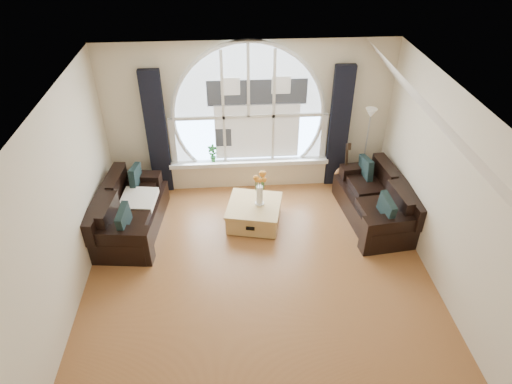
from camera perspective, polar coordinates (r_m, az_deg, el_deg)
name	(u,v)px	position (r m, az deg, el deg)	size (l,w,h in m)	color
ground	(261,289)	(6.52, 0.58, -12.17)	(5.00, 5.50, 0.01)	brown
ceiling	(262,114)	(4.90, 0.76, 9.86)	(5.00, 5.50, 0.01)	silver
wall_back	(248,118)	(7.96, -0.96, 9.41)	(5.00, 0.01, 2.70)	beige
wall_left	(57,222)	(5.98, -24.00, -3.54)	(0.01, 5.50, 2.70)	beige
wall_right	(455,205)	(6.29, 23.99, -1.51)	(0.01, 5.50, 2.70)	beige
attic_slope	(452,136)	(5.67, 23.64, 6.50)	(0.92, 5.50, 0.72)	silver
arched_window	(248,104)	(7.82, -0.97, 11.14)	(2.60, 0.06, 2.15)	silver
window_sill	(249,162)	(8.27, -0.87, 3.86)	(2.90, 0.22, 0.08)	white
window_frame	(249,104)	(7.79, -0.96, 11.05)	(2.76, 0.08, 2.15)	white
neighbor_house	(257,111)	(7.86, 0.16, 10.29)	(1.70, 0.02, 1.50)	silver
curtain_left	(157,134)	(8.03, -12.47, 7.19)	(0.35, 0.12, 2.30)	black
curtain_right	(339,128)	(8.18, 10.48, 7.98)	(0.35, 0.12, 2.30)	black
sofa_left	(129,210)	(7.53, -15.78, -2.16)	(0.88, 1.76, 0.78)	black
sofa_right	(376,199)	(7.74, 15.02, -0.90)	(0.88, 1.76, 0.78)	black
coffee_chest	(254,213)	(7.50, -0.24, -2.62)	(0.86, 0.86, 0.42)	tan
throw_blanket	(139,200)	(7.54, -14.67, -0.95)	(0.55, 0.55, 0.10)	silver
vase_flowers	(260,184)	(7.18, 0.47, 0.98)	(0.24, 0.24, 0.70)	white
floor_lamp	(365,150)	(8.29, 13.69, 5.20)	(0.24, 0.24, 1.60)	#B2B2B2
guitar	(345,166)	(8.25, 11.19, 3.21)	(0.36, 0.24, 1.06)	brown
potted_plant	(212,153)	(8.16, -5.55, 4.91)	(0.17, 0.12, 0.33)	#1E6023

